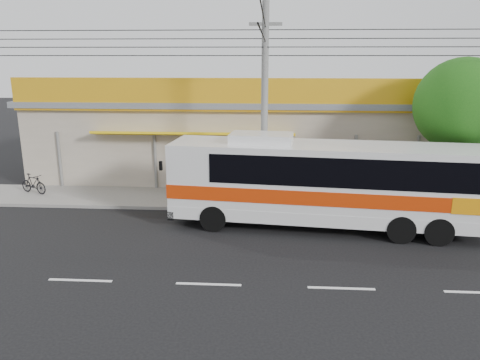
% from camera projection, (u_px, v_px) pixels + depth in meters
% --- Properties ---
extents(ground, '(120.00, 120.00, 0.00)m').
position_uv_depth(ground, '(218.00, 251.00, 16.64)').
color(ground, black).
rests_on(ground, ground).
extents(sidewalk, '(30.00, 3.20, 0.15)m').
position_uv_depth(sidewalk, '(231.00, 199.00, 22.40)').
color(sidewalk, slate).
rests_on(sidewalk, ground).
extents(lane_markings, '(50.00, 0.12, 0.01)m').
position_uv_depth(lane_markings, '(209.00, 284.00, 14.23)').
color(lane_markings, silver).
rests_on(lane_markings, ground).
extents(storefront_building, '(22.60, 9.20, 5.70)m').
position_uv_depth(storefront_building, '(239.00, 134.00, 27.17)').
color(storefront_building, '#A39783').
rests_on(storefront_building, ground).
extents(coach_bus, '(12.44, 3.88, 3.77)m').
position_uv_depth(coach_bus, '(330.00, 179.00, 18.41)').
color(coach_bus, silver).
rests_on(coach_bus, ground).
extents(motorbike_dark, '(1.68, 1.04, 0.98)m').
position_uv_depth(motorbike_dark, '(33.00, 184.00, 23.00)').
color(motorbike_dark, black).
rests_on(motorbike_dark, sidewalk).
extents(utility_pole, '(34.00, 14.00, 8.83)m').
position_uv_depth(utility_pole, '(265.00, 41.00, 18.71)').
color(utility_pole, '#5F5F5D').
rests_on(utility_pole, ground).
extents(tree_near, '(4.05, 4.05, 6.71)m').
position_uv_depth(tree_near, '(466.00, 109.00, 19.96)').
color(tree_near, '#302013').
rests_on(tree_near, ground).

